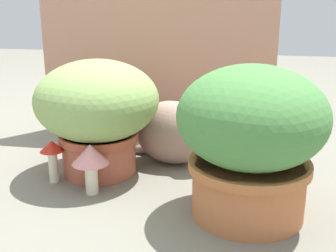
% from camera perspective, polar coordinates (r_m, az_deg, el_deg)
% --- Properties ---
extents(ground_plane, '(6.00, 6.00, 0.00)m').
position_cam_1_polar(ground_plane, '(1.43, -6.87, -6.86)').
color(ground_plane, slate).
extents(cardboard_backdrop, '(0.93, 0.03, 0.78)m').
position_cam_1_polar(cardboard_backdrop, '(1.76, -1.60, 11.01)').
color(cardboard_backdrop, tan).
rests_on(cardboard_backdrop, ground).
extents(grass_planter, '(0.39, 0.39, 0.37)m').
position_cam_1_polar(grass_planter, '(1.42, -9.11, 2.08)').
color(grass_planter, '#B35A42').
rests_on(grass_planter, ground).
extents(leafy_planter, '(0.38, 0.38, 0.40)m').
position_cam_1_polar(leafy_planter, '(1.15, 10.66, -1.40)').
color(leafy_planter, '#BC6B3E').
rests_on(leafy_planter, ground).
extents(cat, '(0.37, 0.21, 0.32)m').
position_cam_1_polar(cat, '(1.51, 1.12, -0.48)').
color(cat, gray).
rests_on(cat, ground).
extents(mushroom_ornament_red, '(0.07, 0.07, 0.14)m').
position_cam_1_polar(mushroom_ornament_red, '(1.41, -14.72, -3.30)').
color(mushroom_ornament_red, silver).
rests_on(mushroom_ornament_red, ground).
extents(mushroom_ornament_pink, '(0.11, 0.11, 0.15)m').
position_cam_1_polar(mushroom_ornament_pink, '(1.30, -9.97, -4.07)').
color(mushroom_ornament_pink, '#EFE6CA').
rests_on(mushroom_ornament_pink, ground).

